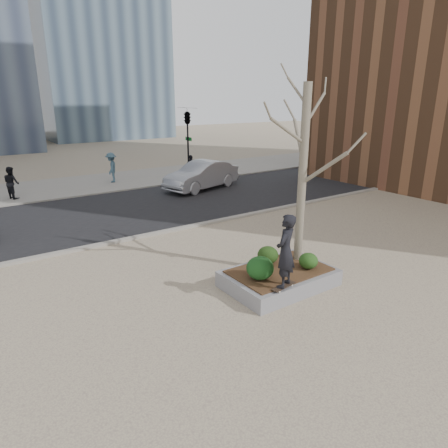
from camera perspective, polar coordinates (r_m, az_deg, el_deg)
ground at (r=10.97m, az=3.88°, el=-10.08°), size 120.00×120.00×0.00m
street at (r=19.26m, az=-14.98°, el=1.74°), size 60.00×8.00×0.02m
far_sidewalk at (r=25.79m, az=-20.44°, el=5.19°), size 60.00×6.00×0.02m
planter at (r=11.46m, az=7.86°, el=-7.68°), size 3.00×2.00×0.45m
planter_mulch at (r=11.35m, az=7.91°, el=-6.57°), size 2.70×1.70×0.04m
sycamore_tree at (r=11.36m, az=11.38°, el=10.72°), size 2.80×2.80×6.60m
shrub_left at (r=10.62m, az=5.17°, el=-6.29°), size 0.73×0.73×0.62m
shrub_middle at (r=11.62m, az=6.28°, el=-4.43°), size 0.61×0.61×0.51m
shrub_right at (r=11.48m, az=11.97°, el=-5.17°), size 0.53×0.53×0.45m
skateboard at (r=10.39m, az=8.51°, el=-8.90°), size 0.80×0.32×0.08m
skateboarder at (r=9.99m, az=8.77°, el=-3.85°), size 0.82×0.71×1.89m
car_silver at (r=23.15m, az=-3.20°, el=6.97°), size 5.07×2.89×1.58m
car_third at (r=30.42m, az=16.17°, el=8.65°), size 4.89×2.74×1.34m
pedestrian_a at (r=23.56m, az=-28.08°, el=5.23°), size 0.89×0.99×1.67m
pedestrian_b at (r=25.90m, az=-15.77°, el=7.78°), size 1.16×1.36×1.83m
pedestrian_c at (r=25.99m, az=-4.71°, el=8.10°), size 0.92×0.41×1.55m
traffic_light_far at (r=25.64m, az=-5.16°, el=11.23°), size 0.60×2.48×4.50m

